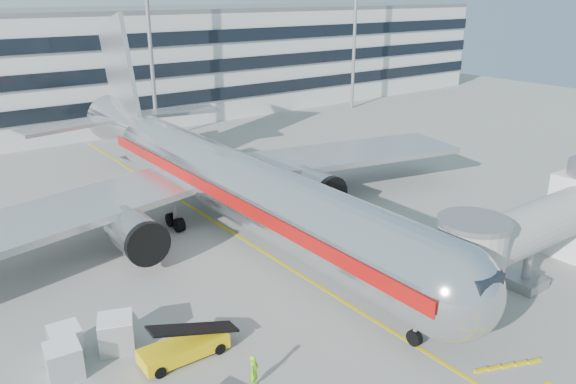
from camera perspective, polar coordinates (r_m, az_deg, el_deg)
ground at (r=36.70m, az=3.12°, el=-9.50°), size 180.00×180.00×0.00m
lead_in_line at (r=43.99m, az=-5.27°, el=-4.37°), size 0.25×70.00×0.01m
main_jet at (r=43.85m, az=-6.63°, el=1.43°), size 50.95×48.70×16.06m
jet_bridge at (r=39.37m, az=24.83°, el=-3.07°), size 17.80×4.50×7.00m
terminal at (r=85.53m, az=-23.01°, el=11.43°), size 150.00×24.25×15.60m
light_mast_centre at (r=72.43m, az=-14.03°, el=16.79°), size 2.40×1.20×25.45m
light_mast_east at (r=91.41m, az=6.86°, el=17.71°), size 2.40×1.20×25.45m
belt_loader at (r=30.41m, az=-10.55°, el=-15.23°), size 4.82×1.84×2.30m
cargo_container_left at (r=32.20m, az=-21.67°, el=-13.91°), size 1.63×1.63×1.63m
cargo_container_right at (r=31.75m, az=-17.04°, el=-13.55°), size 2.27×2.27×1.87m
cargo_container_front at (r=30.69m, az=-21.83°, el=-15.61°), size 1.77×1.77×1.73m
ramp_worker at (r=28.05m, az=-3.46°, el=-17.71°), size 0.76×0.69×1.73m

